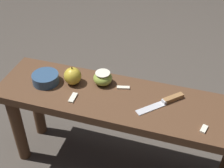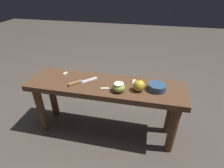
% 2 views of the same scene
% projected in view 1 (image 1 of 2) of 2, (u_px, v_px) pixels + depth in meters
% --- Properties ---
extents(ground_plane, '(8.00, 8.00, 0.00)m').
position_uv_depth(ground_plane, '(121.00, 165.00, 1.64)').
color(ground_plane, '#4C443D').
extents(wooden_bench, '(1.14, 0.31, 0.46)m').
position_uv_depth(wooden_bench, '(123.00, 113.00, 1.40)').
color(wooden_bench, brown).
rests_on(wooden_bench, ground_plane).
extents(knife, '(0.18, 0.18, 0.02)m').
position_uv_depth(knife, '(167.00, 101.00, 1.32)').
color(knife, silver).
rests_on(knife, wooden_bench).
extents(apple_whole, '(0.08, 0.08, 0.09)m').
position_uv_depth(apple_whole, '(73.00, 76.00, 1.41)').
color(apple_whole, gold).
rests_on(apple_whole, wooden_bench).
extents(apple_cut, '(0.09, 0.09, 0.06)m').
position_uv_depth(apple_cut, '(103.00, 78.00, 1.41)').
color(apple_cut, '#9EB747').
rests_on(apple_cut, wooden_bench).
extents(apple_slice_near_knife, '(0.02, 0.06, 0.01)m').
position_uv_depth(apple_slice_near_knife, '(73.00, 98.00, 1.34)').
color(apple_slice_near_knife, white).
rests_on(apple_slice_near_knife, wooden_bench).
extents(apple_slice_center, '(0.03, 0.05, 0.01)m').
position_uv_depth(apple_slice_center, '(204.00, 129.00, 1.20)').
color(apple_slice_center, white).
rests_on(apple_slice_center, wooden_bench).
extents(apple_slice_near_bowl, '(0.06, 0.03, 0.01)m').
position_uv_depth(apple_slice_near_bowl, '(123.00, 88.00, 1.40)').
color(apple_slice_near_bowl, white).
rests_on(apple_slice_near_bowl, wooden_bench).
extents(bowl, '(0.12, 0.12, 0.05)m').
position_uv_depth(bowl, '(45.00, 79.00, 1.42)').
color(bowl, '#335175').
rests_on(bowl, wooden_bench).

